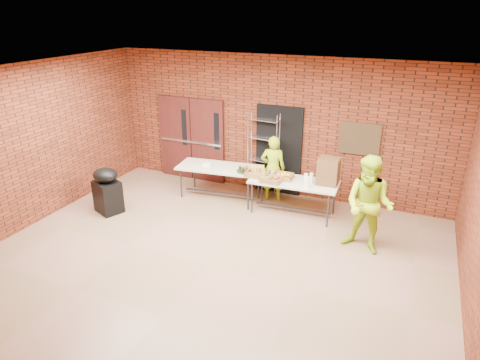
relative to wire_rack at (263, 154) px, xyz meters
name	(u,v)px	position (x,y,z in m)	size (l,w,h in m)	color
room	(205,180)	(0.23, -3.32, 0.63)	(8.08, 7.08, 3.28)	olive
double_doors	(192,139)	(-1.97, 0.12, 0.08)	(1.78, 0.12, 2.10)	#441613
dark_doorway	(279,150)	(0.33, 0.14, 0.08)	(1.10, 0.06, 2.10)	black
bronze_plaque	(360,139)	(2.13, 0.13, 0.58)	(0.85, 0.04, 0.70)	#3F2F19
wire_rack	(263,154)	(0.00, 0.00, 0.00)	(0.71, 0.24, 1.94)	silver
table_left	(219,169)	(-0.79, -0.72, -0.26)	(1.97, 1.00, 0.78)	beige
table_right	(294,184)	(1.00, -0.83, -0.27)	(1.88, 0.86, 0.76)	beige
basket_bananas	(257,174)	(0.20, -0.90, -0.15)	(0.47, 0.37, 0.15)	#95633C
basket_oranges	(283,176)	(0.74, -0.80, -0.15)	(0.43, 0.33, 0.13)	#95633C
basket_apples	(271,179)	(0.58, -1.07, -0.15)	(0.42, 0.33, 0.13)	#95633C
muffin_tray	(247,169)	(-0.11, -0.75, -0.14)	(0.45, 0.45, 0.11)	#134817
napkin_box	(207,164)	(-1.08, -0.77, -0.16)	(0.18, 0.12, 0.06)	white
coffee_dispenser	(328,171)	(1.68, -0.70, 0.07)	(0.42, 0.38, 0.56)	brown
cup_stack_front	(306,179)	(1.28, -0.94, -0.09)	(0.08, 0.08, 0.24)	white
cup_stack_mid	(307,182)	(1.34, -1.07, -0.09)	(0.08, 0.08, 0.23)	white
cup_stack_back	(311,178)	(1.36, -0.79, -0.10)	(0.07, 0.07, 0.22)	white
covered_grill	(107,190)	(-2.71, -2.31, -0.47)	(0.69, 0.64, 1.00)	black
volunteer_woman	(273,168)	(0.35, -0.30, -0.21)	(0.55, 0.36, 1.52)	#A4CA16
volunteer_man	(369,205)	(2.64, -1.74, -0.06)	(0.88, 0.69, 1.81)	#A4CA16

